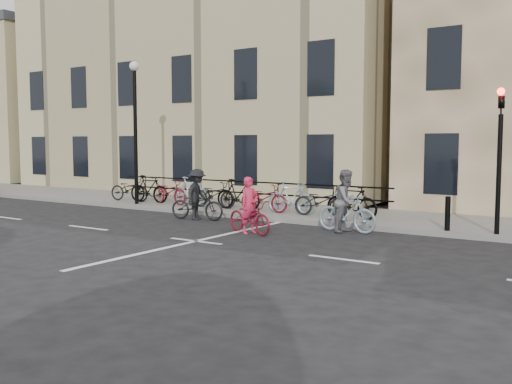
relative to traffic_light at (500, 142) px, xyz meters
The scene contains 11 objects.
ground 7.96m from the traffic_light, 145.01° to the right, with size 120.00×120.00×0.00m, color black.
sidewalk 10.60m from the traffic_light, behind, with size 46.00×4.00×0.15m, color slate.
building_west 17.70m from the traffic_light, 150.33° to the left, with size 20.00×10.00×10.00m, color #C5B685.
building_far 33.42m from the traffic_light, 164.95° to the left, with size 12.00×10.00×9.00m, color #C5B685.
traffic_light is the anchor object (origin of this frame).
lamp_post 12.74m from the traffic_light, behind, with size 0.36×0.36×5.28m.
bollard_east 2.21m from the traffic_light, behind, with size 0.14×0.14×0.90m, color black.
parked_bikes 9.22m from the traffic_light, behind, with size 11.45×1.23×1.05m.
cyclist_pink 6.62m from the traffic_light, 156.18° to the right, with size 1.82×1.10×1.53m.
cyclist_grey 4.19m from the traffic_light, 165.66° to the right, with size 1.82×0.89×1.72m.
cyclist_dark 8.97m from the traffic_light, behind, with size 1.91×1.15×1.62m.
Camera 1 is at (8.99, -10.85, 2.46)m, focal length 40.00 mm.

